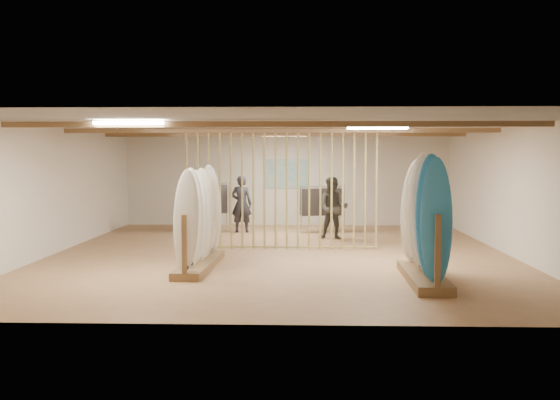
{
  "coord_description": "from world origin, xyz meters",
  "views": [
    {
      "loc": [
        0.5,
        -14.31,
        2.2
      ],
      "look_at": [
        0.0,
        0.0,
        1.2
      ],
      "focal_mm": 42.0,
      "sensor_mm": 36.0,
      "label": 1
    }
  ],
  "objects_px": {
    "rack_left": "(199,234)",
    "clothing_rack_a": "(205,199)",
    "rack_right": "(424,239)",
    "shopper_a": "(241,200)",
    "clothing_rack_b": "(321,202)",
    "shopper_b": "(333,204)"
  },
  "relations": [
    {
      "from": "clothing_rack_a",
      "to": "shopper_b",
      "type": "xyz_separation_m",
      "value": [
        3.57,
        -1.55,
        -0.01
      ]
    },
    {
      "from": "shopper_a",
      "to": "shopper_b",
      "type": "xyz_separation_m",
      "value": [
        2.52,
        -1.39,
        0.0
      ]
    },
    {
      "from": "rack_left",
      "to": "clothing_rack_b",
      "type": "xyz_separation_m",
      "value": [
        2.51,
        5.89,
        0.2
      ]
    },
    {
      "from": "shopper_b",
      "to": "clothing_rack_b",
      "type": "bearing_deg",
      "value": 112.76
    },
    {
      "from": "rack_left",
      "to": "shopper_a",
      "type": "height_order",
      "value": "rack_left"
    },
    {
      "from": "rack_right",
      "to": "shopper_a",
      "type": "relative_size",
      "value": 1.46
    },
    {
      "from": "rack_left",
      "to": "clothing_rack_a",
      "type": "distance_m",
      "value": 6.08
    },
    {
      "from": "shopper_a",
      "to": "shopper_b",
      "type": "distance_m",
      "value": 2.87
    },
    {
      "from": "rack_right",
      "to": "shopper_a",
      "type": "xyz_separation_m",
      "value": [
        -3.82,
        7.02,
        0.18
      ]
    },
    {
      "from": "shopper_a",
      "to": "clothing_rack_a",
      "type": "bearing_deg",
      "value": -4.51
    },
    {
      "from": "rack_right",
      "to": "shopper_a",
      "type": "height_order",
      "value": "rack_right"
    },
    {
      "from": "rack_left",
      "to": "shopper_a",
      "type": "relative_size",
      "value": 1.53
    },
    {
      "from": "clothing_rack_a",
      "to": "rack_left",
      "type": "bearing_deg",
      "value": -101.17
    },
    {
      "from": "rack_right",
      "to": "shopper_a",
      "type": "bearing_deg",
      "value": 119.63
    },
    {
      "from": "rack_left",
      "to": "clothing_rack_b",
      "type": "bearing_deg",
      "value": 69.07
    },
    {
      "from": "rack_left",
      "to": "shopper_b",
      "type": "relative_size",
      "value": 1.52
    },
    {
      "from": "rack_left",
      "to": "rack_right",
      "type": "relative_size",
      "value": 1.05
    },
    {
      "from": "clothing_rack_b",
      "to": "shopper_a",
      "type": "xyz_separation_m",
      "value": [
        -2.24,
        -0.03,
        0.04
      ]
    },
    {
      "from": "rack_right",
      "to": "shopper_b",
      "type": "height_order",
      "value": "rack_right"
    },
    {
      "from": "rack_left",
      "to": "clothing_rack_b",
      "type": "distance_m",
      "value": 6.4
    },
    {
      "from": "clothing_rack_b",
      "to": "rack_right",
      "type": "bearing_deg",
      "value": -92.72
    },
    {
      "from": "clothing_rack_a",
      "to": "clothing_rack_b",
      "type": "height_order",
      "value": "clothing_rack_a"
    }
  ]
}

